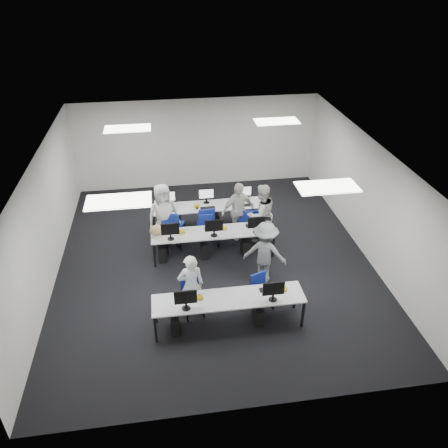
{
  "coord_description": "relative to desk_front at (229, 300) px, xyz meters",
  "views": [
    {
      "loc": [
        -1.11,
        -9.25,
        6.83
      ],
      "look_at": [
        0.27,
        0.11,
        1.0
      ],
      "focal_mm": 35.0,
      "sensor_mm": 36.0,
      "label": 1
    }
  ],
  "objects": [
    {
      "name": "chair_0",
      "position": [
        -0.73,
        0.45,
        -0.41
      ],
      "size": [
        0.51,
        0.54,
        0.86
      ],
      "rotation": [
        0.0,
        0.0,
        0.21
      ],
      "color": "navy",
      "rests_on": "ground"
    },
    {
      "name": "ceiling_panels",
      "position": [
        0.0,
        2.4,
        2.3
      ],
      "size": [
        5.2,
        4.6,
        0.02
      ],
      "color": "white",
      "rests_on": "room"
    },
    {
      "name": "student_2",
      "position": [
        -1.24,
        3.42,
        0.2
      ],
      "size": [
        0.98,
        0.77,
        1.76
      ],
      "primitive_type": "imported",
      "rotation": [
        0.0,
        0.0,
        0.27
      ],
      "color": "silver",
      "rests_on": "ground"
    },
    {
      "name": "desk_front",
      "position": [
        0.0,
        0.0,
        0.0
      ],
      "size": [
        3.2,
        0.7,
        0.73
      ],
      "color": "#B4B7B9",
      "rests_on": "ground"
    },
    {
      "name": "handbag",
      "position": [
        -1.45,
        2.67,
        0.19
      ],
      "size": [
        0.4,
        0.32,
        0.29
      ],
      "primitive_type": "ellipsoid",
      "rotation": [
        0.0,
        0.0,
        0.34
      ],
      "color": "#A17B53",
      "rests_on": "desk_mid"
    },
    {
      "name": "chair_1",
      "position": [
        0.82,
        0.45,
        -0.42
      ],
      "size": [
        0.55,
        0.57,
        0.84
      ],
      "rotation": [
        0.0,
        0.0,
        0.38
      ],
      "color": "navy",
      "rests_on": "ground"
    },
    {
      "name": "chair_3",
      "position": [
        -0.05,
        3.17,
        -0.37
      ],
      "size": [
        0.53,
        0.57,
        0.97
      ],
      "rotation": [
        0.0,
        0.0,
        0.12
      ],
      "color": "navy",
      "rests_on": "ground"
    },
    {
      "name": "chair_2",
      "position": [
        -1.08,
        3.05,
        -0.42
      ],
      "size": [
        0.51,
        0.53,
        0.82
      ],
      "rotation": [
        0.0,
        0.0,
        0.28
      ],
      "color": "navy",
      "rests_on": "ground"
    },
    {
      "name": "chair_4",
      "position": [
        1.14,
        3.19,
        -0.42
      ],
      "size": [
        0.44,
        0.47,
        0.83
      ],
      "rotation": [
        0.0,
        0.0,
        -0.08
      ],
      "color": "navy",
      "rests_on": "ground"
    },
    {
      "name": "equipment_front",
      "position": [
        -0.19,
        -0.02,
        -0.32
      ],
      "size": [
        2.51,
        0.41,
        1.19
      ],
      "color": "#0D4DAA",
      "rests_on": "desk_front"
    },
    {
      "name": "chair_5",
      "position": [
        -0.98,
        3.46,
        -0.37
      ],
      "size": [
        0.62,
        0.65,
        0.97
      ],
      "rotation": [
        0.0,
        0.0,
        -0.35
      ],
      "color": "navy",
      "rests_on": "ground"
    },
    {
      "name": "equipment_back",
      "position": [
        0.19,
        4.02,
        -0.32
      ],
      "size": [
        2.91,
        0.41,
        1.19
      ],
      "color": "white",
      "rests_on": "desk_back"
    },
    {
      "name": "photographer",
      "position": [
        1.09,
        1.38,
        0.13
      ],
      "size": [
        1.2,
        0.96,
        1.62
      ],
      "primitive_type": "imported",
      "rotation": [
        0.0,
        0.0,
        2.75
      ],
      "color": "slate",
      "rests_on": "ground"
    },
    {
      "name": "desk_back",
      "position": [
        0.0,
        4.0,
        0.0
      ],
      "size": [
        3.2,
        0.7,
        0.73
      ],
      "color": "#B4B7B9",
      "rests_on": "ground"
    },
    {
      "name": "equipment_mid",
      "position": [
        -0.19,
        2.58,
        -0.32
      ],
      "size": [
        2.91,
        0.41,
        1.19
      ],
      "color": "white",
      "rests_on": "desk_mid"
    },
    {
      "name": "student_0",
      "position": [
        -0.75,
        0.45,
        0.1
      ],
      "size": [
        0.61,
        0.44,
        1.57
      ],
      "primitive_type": "imported",
      "rotation": [
        0.0,
        0.0,
        3.25
      ],
      "color": "silver",
      "rests_on": "ground"
    },
    {
      "name": "room",
      "position": [
        0.0,
        2.4,
        0.82
      ],
      "size": [
        9.0,
        9.02,
        3.0
      ],
      "color": "black",
      "rests_on": "ground"
    },
    {
      "name": "student_1",
      "position": [
        1.38,
        3.12,
        0.18
      ],
      "size": [
        1.0,
        0.89,
        1.72
      ],
      "primitive_type": "imported",
      "rotation": [
        0.0,
        0.0,
        3.48
      ],
      "color": "silver",
      "rests_on": "ground"
    },
    {
      "name": "desk_mid",
      "position": [
        0.0,
        2.6,
        0.0
      ],
      "size": [
        3.2,
        0.7,
        0.73
      ],
      "color": "#B4B7B9",
      "rests_on": "ground"
    },
    {
      "name": "chair_7",
      "position": [
        1.04,
        3.44,
        -0.4
      ],
      "size": [
        0.57,
        0.59,
        0.9
      ],
      "rotation": [
        0.0,
        0.0,
        -0.32
      ],
      "color": "navy",
      "rests_on": "ground"
    },
    {
      "name": "chair_6",
      "position": [
        -0.12,
        3.44,
        -0.4
      ],
      "size": [
        0.44,
        0.48,
        0.88
      ],
      "rotation": [
        0.0,
        0.0,
        -0.02
      ],
      "color": "navy",
      "rests_on": "ground"
    },
    {
      "name": "dslr_camera",
      "position": [
        1.16,
        1.55,
        0.99
      ],
      "size": [
        0.2,
        0.22,
        0.1
      ],
      "primitive_type": "cube",
      "rotation": [
        0.0,
        0.0,
        2.75
      ],
      "color": "black",
      "rests_on": "photographer"
    },
    {
      "name": "student_3",
      "position": [
        0.78,
        3.38,
        0.17
      ],
      "size": [
        1.07,
        0.72,
        1.69
      ],
      "primitive_type": "imported",
      "rotation": [
        0.0,
        0.0,
        0.34
      ],
      "color": "silver",
      "rests_on": "ground"
    }
  ]
}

